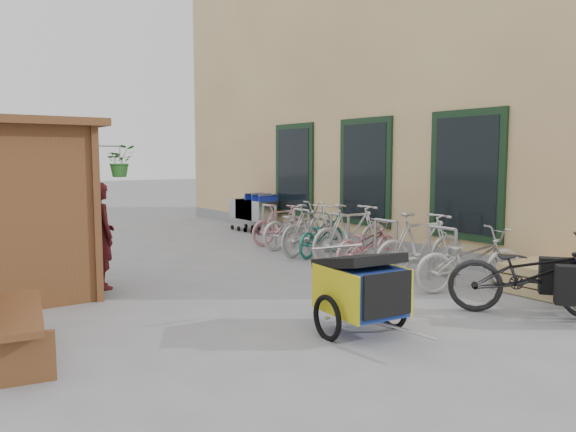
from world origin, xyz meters
TOP-DOWN VIEW (x-y plane):
  - ground at (0.00, 0.00)m, footprint 80.00×80.00m
  - building at (6.49, 4.50)m, footprint 6.07×13.00m
  - kiosk at (-3.28, 2.47)m, footprint 2.49×1.65m
  - bike_rack at (2.30, 2.40)m, footprint 0.05×5.35m
  - pallet_stack at (3.00, -1.40)m, footprint 1.00×1.20m
  - bench at (-3.68, 0.10)m, footprint 0.76×1.70m
  - shopping_carts at (3.00, 6.67)m, footprint 0.56×1.54m
  - child_trailer at (-0.38, -1.13)m, footprint 0.97×1.60m
  - cargo_bike at (1.79, -1.82)m, footprint 1.73×1.91m
  - person_kiosk at (-2.03, 2.59)m, footprint 0.39×0.58m
  - bike_0 at (2.21, -0.57)m, footprint 1.83×1.09m
  - bike_1 at (2.16, 0.30)m, footprint 1.83×0.69m
  - bike_2 at (2.26, 1.61)m, footprint 1.58×0.68m
  - bike_3 at (2.25, 2.00)m, footprint 1.80×0.52m
  - bike_4 at (2.28, 2.91)m, footprint 1.60×0.99m
  - bike_5 at (2.14, 3.07)m, footprint 1.75×0.81m
  - bike_6 at (2.42, 3.92)m, footprint 1.88×0.82m
  - bike_7 at (2.39, 4.47)m, footprint 1.50×0.44m

SIDE VIEW (x-z plane):
  - ground at x=0.00m, z-range 0.00..0.00m
  - pallet_stack at x=3.00m, z-range 0.01..0.41m
  - bike_4 at x=2.28m, z-range 0.00..0.80m
  - bike_2 at x=2.26m, z-range 0.00..0.81m
  - bike_7 at x=2.39m, z-range 0.00..0.90m
  - bike_0 at x=2.21m, z-range 0.00..0.91m
  - bike_6 at x=2.42m, z-range 0.00..0.96m
  - cargo_bike at x=1.79m, z-range 0.00..1.00m
  - bike_5 at x=2.14m, z-range 0.00..1.01m
  - child_trailer at x=-0.38m, z-range 0.05..0.98m
  - bike_rack at x=2.30m, z-range 0.08..0.95m
  - bench at x=-3.68m, z-range 0.01..1.05m
  - bike_1 at x=2.16m, z-range 0.00..1.07m
  - bike_3 at x=2.25m, z-range 0.00..1.08m
  - shopping_carts at x=3.00m, z-range 0.08..1.08m
  - person_kiosk at x=-2.03m, z-range 0.00..1.55m
  - kiosk at x=-3.28m, z-range 0.35..2.75m
  - building at x=6.49m, z-range -0.01..6.99m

